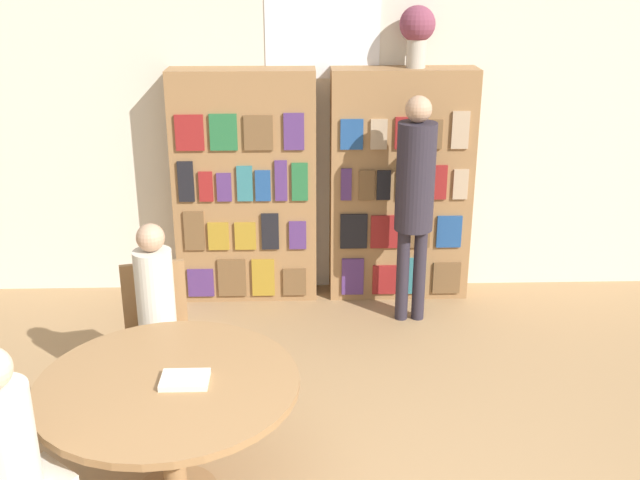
% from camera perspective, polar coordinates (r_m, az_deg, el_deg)
% --- Properties ---
extents(wall_back, '(6.40, 0.07, 3.00)m').
position_cam_1_polar(wall_back, '(6.17, 0.18, 9.55)').
color(wall_back, beige).
rests_on(wall_back, ground_plane).
extents(bookshelf_left, '(1.15, 0.34, 1.90)m').
position_cam_1_polar(bookshelf_left, '(6.13, -5.72, 3.98)').
color(bookshelf_left, olive).
rests_on(bookshelf_left, ground_plane).
extents(bookshelf_right, '(1.15, 0.34, 1.90)m').
position_cam_1_polar(bookshelf_right, '(6.17, 6.15, 4.08)').
color(bookshelf_right, olive).
rests_on(bookshelf_right, ground_plane).
extents(flower_vase, '(0.28, 0.28, 0.47)m').
position_cam_1_polar(flower_vase, '(5.96, 7.41, 15.62)').
color(flower_vase, '#B7AD9E').
rests_on(flower_vase, bookshelf_right).
extents(reading_table, '(1.33, 1.33, 0.70)m').
position_cam_1_polar(reading_table, '(3.95, -11.44, -11.72)').
color(reading_table, olive).
rests_on(reading_table, ground_plane).
extents(chair_left_side, '(0.48, 0.48, 0.91)m').
position_cam_1_polar(chair_left_side, '(4.87, -12.29, -6.47)').
color(chair_left_side, olive).
rests_on(chair_left_side, ground_plane).
extents(seated_reader_left, '(0.30, 0.38, 1.24)m').
position_cam_1_polar(seated_reader_left, '(4.62, -12.31, -5.47)').
color(seated_reader_left, beige).
rests_on(seated_reader_left, ground_plane).
extents(seated_reader_right, '(0.41, 0.42, 1.26)m').
position_cam_1_polar(seated_reader_right, '(3.52, -22.19, -15.13)').
color(seated_reader_right, beige).
rests_on(seated_reader_right, ground_plane).
extents(librarian_standing, '(0.29, 0.56, 1.77)m').
position_cam_1_polar(librarian_standing, '(5.66, 7.26, 3.98)').
color(librarian_standing, '#28232D').
rests_on(librarian_standing, ground_plane).
extents(open_book_on_table, '(0.24, 0.18, 0.03)m').
position_cam_1_polar(open_book_on_table, '(3.86, -10.26, -10.44)').
color(open_book_on_table, silver).
rests_on(open_book_on_table, reading_table).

